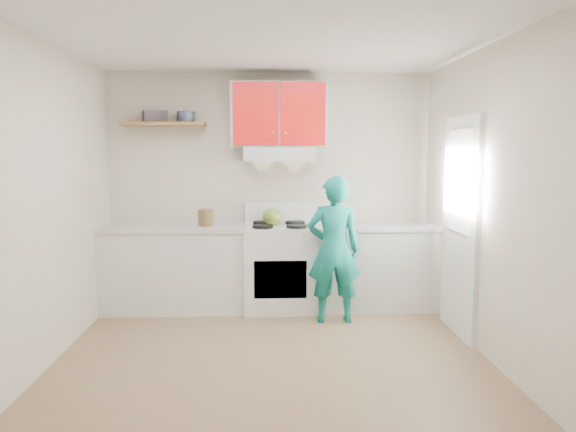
{
  "coord_description": "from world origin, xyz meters",
  "views": [
    {
      "loc": [
        -0.05,
        -4.22,
        1.72
      ],
      "look_at": [
        0.15,
        0.55,
        1.15
      ],
      "focal_mm": 33.61,
      "sensor_mm": 36.0,
      "label": 1
    }
  ],
  "objects_px": {
    "kettle": "(272,217)",
    "person": "(334,250)",
    "tin": "(186,117)",
    "stove": "(280,267)",
    "crock": "(206,219)"
  },
  "relations": [
    {
      "from": "kettle",
      "to": "person",
      "type": "distance_m",
      "value": 0.86
    },
    {
      "from": "tin",
      "to": "kettle",
      "type": "relative_size",
      "value": 0.9
    },
    {
      "from": "stove",
      "to": "tin",
      "type": "xyz_separation_m",
      "value": [
        -1.01,
        0.17,
        1.64
      ]
    },
    {
      "from": "crock",
      "to": "kettle",
      "type": "bearing_deg",
      "value": 3.11
    },
    {
      "from": "person",
      "to": "stove",
      "type": "bearing_deg",
      "value": -41.99
    },
    {
      "from": "crock",
      "to": "person",
      "type": "xyz_separation_m",
      "value": [
        1.33,
        -0.51,
        -0.26
      ]
    },
    {
      "from": "tin",
      "to": "kettle",
      "type": "xyz_separation_m",
      "value": [
        0.93,
        -0.1,
        -1.09
      ]
    },
    {
      "from": "stove",
      "to": "tin",
      "type": "distance_m",
      "value": 1.93
    },
    {
      "from": "stove",
      "to": "kettle",
      "type": "bearing_deg",
      "value": 137.31
    },
    {
      "from": "kettle",
      "to": "person",
      "type": "xyz_separation_m",
      "value": [
        0.61,
        -0.55,
        -0.27
      ]
    },
    {
      "from": "crock",
      "to": "tin",
      "type": "bearing_deg",
      "value": 146.79
    },
    {
      "from": "tin",
      "to": "kettle",
      "type": "height_order",
      "value": "tin"
    },
    {
      "from": "kettle",
      "to": "person",
      "type": "relative_size",
      "value": 0.14
    },
    {
      "from": "crock",
      "to": "person",
      "type": "bearing_deg",
      "value": -20.94
    },
    {
      "from": "kettle",
      "to": "crock",
      "type": "relative_size",
      "value": 1.07
    }
  ]
}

